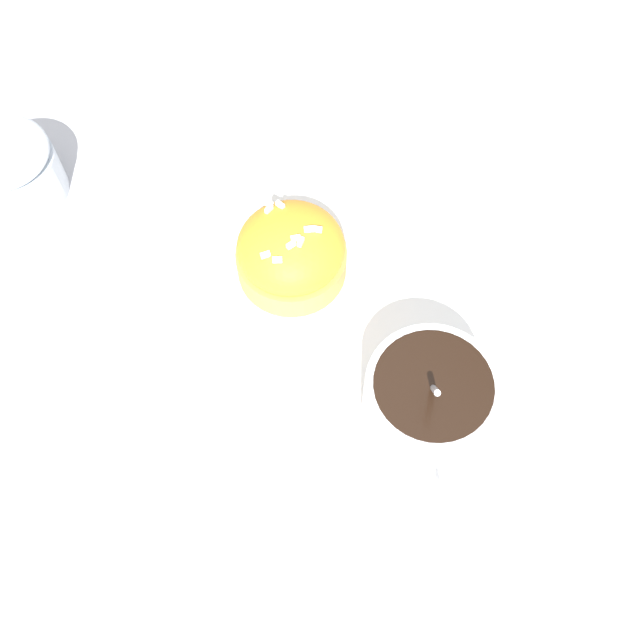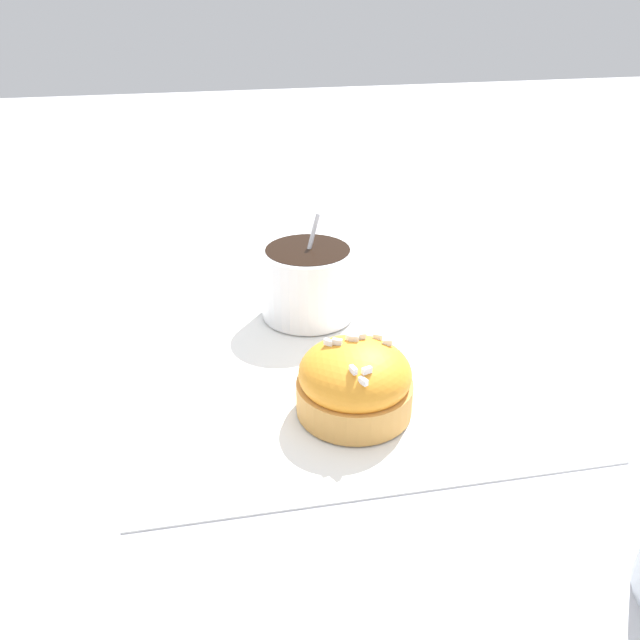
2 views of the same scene
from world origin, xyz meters
name	(u,v)px [view 2 (image 2 of 2)]	position (x,y,z in m)	size (l,w,h in m)	color
ground_plane	(337,357)	(0.00, 0.00, 0.00)	(3.00, 3.00, 0.00)	#B2B2B7
paper_napkin	(337,356)	(0.00, 0.00, 0.00)	(0.34, 0.34, 0.00)	white
coffee_cup	(308,279)	(-0.08, -0.01, 0.04)	(0.11, 0.09, 0.10)	white
frosted_pastry	(355,382)	(0.08, -0.01, 0.03)	(0.09, 0.09, 0.06)	#D19347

